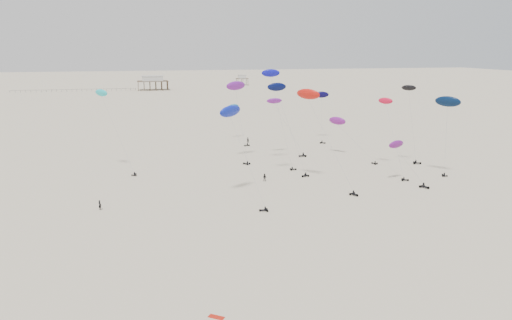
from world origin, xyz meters
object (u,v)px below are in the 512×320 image
object	(u,v)px
pavilion_small	(242,81)
rig_0	(404,156)
rig_2	(322,102)
rig_6	(235,113)
pavilion_main	(153,84)
spectator_0	(100,210)

from	to	relation	value
pavilion_small	rig_0	bearing A→B (deg)	-95.21
pavilion_small	rig_0	world-z (taller)	rig_0
rig_2	rig_6	distance (m)	27.86
pavilion_main	rig_6	distance (m)	202.35
pavilion_main	rig_2	distance (m)	211.73
rig_0	spectator_0	world-z (taller)	rig_0
rig_2	spectator_0	bearing A→B (deg)	-5.74
pavilion_small	spectator_0	world-z (taller)	pavilion_small
rig_0	spectator_0	xyz separation A→B (m)	(-63.69, -4.08, -5.97)
pavilion_small	rig_0	xyz separation A→B (m)	(-26.55, -291.22, 2.48)
pavilion_main	pavilion_small	world-z (taller)	pavilion_main
pavilion_small	pavilion_main	bearing A→B (deg)	-156.80
rig_0	spectator_0	size ratio (longest dim) A/B	4.89
pavilion_small	spectator_0	size ratio (longest dim) A/B	4.24
pavilion_small	rig_6	distance (m)	237.34
pavilion_small	rig_6	bearing A→B (deg)	-102.67
rig_6	spectator_0	bearing A→B (deg)	132.36
pavilion_main	rig_0	size ratio (longest dim) A/B	2.02
rig_6	rig_2	bearing A→B (deg)	-117.62
pavilion_small	rig_6	world-z (taller)	rig_6
rig_0	rig_2	size ratio (longest dim) A/B	0.64
pavilion_small	rig_2	distance (m)	238.19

